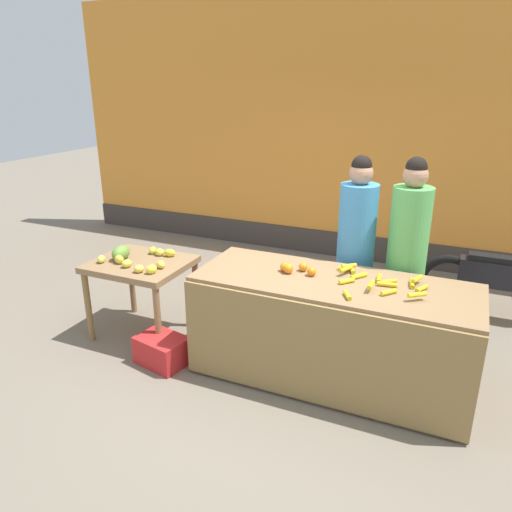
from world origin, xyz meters
name	(u,v)px	position (x,y,z in m)	size (l,w,h in m)	color
ground_plane	(286,366)	(0.00, 0.00, 0.00)	(24.00, 24.00, 0.00)	#756B5B
market_wall_back	(371,134)	(0.00, 3.11, 1.75)	(9.18, 0.23, 3.55)	orange
fruit_stall_counter	(331,331)	(0.39, -0.01, 0.45)	(2.28, 0.87, 0.90)	olive
side_table_wooden	(141,272)	(-1.52, 0.00, 0.67)	(0.91, 0.77, 0.77)	olive
banana_bunch_pile	(376,280)	(0.71, 0.08, 0.93)	(0.75, 0.66, 0.07)	yellow
orange_pile	(296,268)	(0.05, 0.04, 0.94)	(0.32, 0.18, 0.09)	orange
mango_papaya_pile	(133,257)	(-1.58, -0.03, 0.83)	(0.72, 0.59, 0.14)	yellow
vendor_woman_blue_shirt	(355,254)	(0.41, 0.67, 0.92)	(0.34, 0.34, 1.82)	#33333D
vendor_woman_green_shirt	(406,260)	(0.86, 0.65, 0.93)	(0.34, 0.34, 1.83)	#33333D
parked_motorcycle	(497,284)	(1.70, 1.78, 0.40)	(1.60, 0.18, 0.88)	black
produce_crate	(162,350)	(-1.05, -0.41, 0.13)	(0.44, 0.32, 0.26)	red
produce_sack	(243,289)	(-0.82, 0.81, 0.28)	(0.36, 0.30, 0.57)	tan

